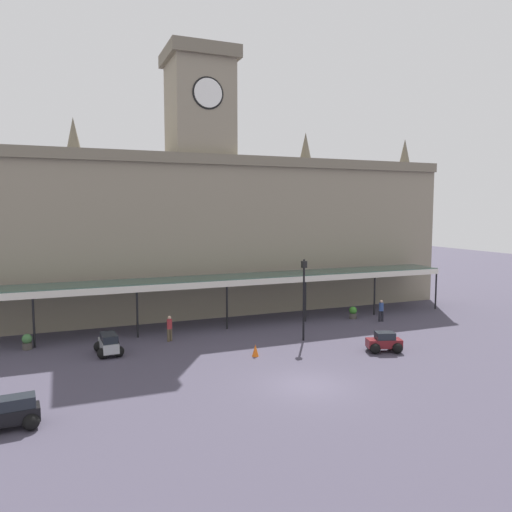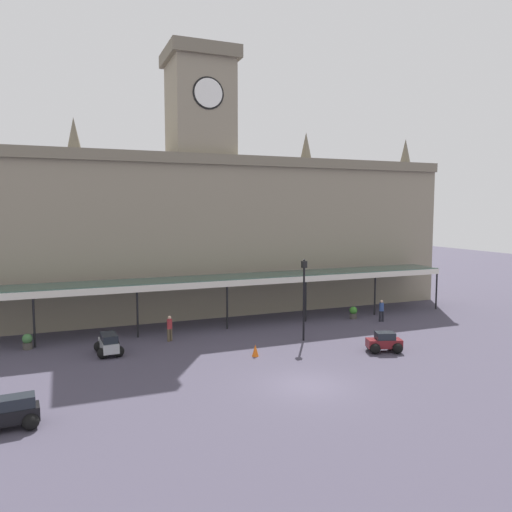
{
  "view_description": "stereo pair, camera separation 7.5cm",
  "coord_description": "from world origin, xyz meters",
  "px_view_note": "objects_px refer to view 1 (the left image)",
  "views": [
    {
      "loc": [
        -10.95,
        -20.51,
        8.53
      ],
      "look_at": [
        0.0,
        6.65,
        5.74
      ],
      "focal_mm": 34.35,
      "sensor_mm": 36.0,
      "label": 1
    },
    {
      "loc": [
        -10.88,
        -20.54,
        8.53
      ],
      "look_at": [
        0.0,
        6.65,
        5.74
      ],
      "focal_mm": 34.35,
      "sensor_mm": 36.0,
      "label": 2
    }
  ],
  "objects_px": {
    "traffic_cone": "(255,350)",
    "planter_forecourt_centre": "(353,312)",
    "pedestrian_near_entrance": "(381,310)",
    "victorian_lamppost": "(304,291)",
    "planter_by_canopy": "(27,342)",
    "car_silver_estate": "(109,345)",
    "car_maroon_sedan": "(384,343)",
    "car_black_estate": "(10,415)",
    "pedestrian_crossing_forecourt": "(170,327)"
  },
  "relations": [
    {
      "from": "pedestrian_crossing_forecourt",
      "to": "victorian_lamppost",
      "type": "bearing_deg",
      "value": -20.66
    },
    {
      "from": "car_black_estate",
      "to": "planter_forecourt_centre",
      "type": "height_order",
      "value": "car_black_estate"
    },
    {
      "from": "car_black_estate",
      "to": "pedestrian_near_entrance",
      "type": "bearing_deg",
      "value": 21.95
    },
    {
      "from": "planter_by_canopy",
      "to": "planter_forecourt_centre",
      "type": "height_order",
      "value": "same"
    },
    {
      "from": "traffic_cone",
      "to": "planter_by_canopy",
      "type": "distance_m",
      "value": 14.03
    },
    {
      "from": "pedestrian_crossing_forecourt",
      "to": "planter_forecourt_centre",
      "type": "relative_size",
      "value": 1.74
    },
    {
      "from": "car_black_estate",
      "to": "victorian_lamppost",
      "type": "xyz_separation_m",
      "value": [
        16.61,
        7.3,
        2.73
      ]
    },
    {
      "from": "traffic_cone",
      "to": "car_maroon_sedan",
      "type": "bearing_deg",
      "value": -14.88
    },
    {
      "from": "car_silver_estate",
      "to": "traffic_cone",
      "type": "bearing_deg",
      "value": -24.34
    },
    {
      "from": "car_black_estate",
      "to": "traffic_cone",
      "type": "distance_m",
      "value": 13.47
    },
    {
      "from": "car_silver_estate",
      "to": "car_black_estate",
      "type": "xyz_separation_m",
      "value": [
        -4.51,
        -8.82,
        0.0
      ]
    },
    {
      "from": "car_maroon_sedan",
      "to": "pedestrian_crossing_forecourt",
      "type": "height_order",
      "value": "pedestrian_crossing_forecourt"
    },
    {
      "from": "pedestrian_crossing_forecourt",
      "to": "pedestrian_near_entrance",
      "type": "bearing_deg",
      "value": -1.61
    },
    {
      "from": "victorian_lamppost",
      "to": "traffic_cone",
      "type": "height_order",
      "value": "victorian_lamppost"
    },
    {
      "from": "car_maroon_sedan",
      "to": "pedestrian_near_entrance",
      "type": "bearing_deg",
      "value": 54.99
    },
    {
      "from": "car_black_estate",
      "to": "pedestrian_crossing_forecourt",
      "type": "height_order",
      "value": "pedestrian_crossing_forecourt"
    },
    {
      "from": "car_maroon_sedan",
      "to": "traffic_cone",
      "type": "xyz_separation_m",
      "value": [
        -7.55,
        2.01,
        -0.15
      ]
    },
    {
      "from": "car_silver_estate",
      "to": "pedestrian_near_entrance",
      "type": "relative_size",
      "value": 1.38
    },
    {
      "from": "victorian_lamppost",
      "to": "planter_by_canopy",
      "type": "bearing_deg",
      "value": 164.94
    },
    {
      "from": "car_black_estate",
      "to": "pedestrian_crossing_forecourt",
      "type": "bearing_deg",
      "value": 50.82
    },
    {
      "from": "car_maroon_sedan",
      "to": "car_black_estate",
      "type": "xyz_separation_m",
      "value": [
        -19.95,
        -3.25,
        0.06
      ]
    },
    {
      "from": "victorian_lamppost",
      "to": "planter_forecourt_centre",
      "type": "height_order",
      "value": "victorian_lamppost"
    },
    {
      "from": "car_silver_estate",
      "to": "traffic_cone",
      "type": "xyz_separation_m",
      "value": [
        7.89,
        -3.57,
        -0.21
      ]
    },
    {
      "from": "car_silver_estate",
      "to": "planter_forecourt_centre",
      "type": "relative_size",
      "value": 2.39
    },
    {
      "from": "car_black_estate",
      "to": "traffic_cone",
      "type": "xyz_separation_m",
      "value": [
        12.4,
        5.25,
        -0.21
      ]
    },
    {
      "from": "car_black_estate",
      "to": "pedestrian_crossing_forecourt",
      "type": "xyz_separation_m",
      "value": [
        8.46,
        10.38,
        0.34
      ]
    },
    {
      "from": "traffic_cone",
      "to": "victorian_lamppost",
      "type": "bearing_deg",
      "value": 26.0
    },
    {
      "from": "planter_by_canopy",
      "to": "planter_forecourt_centre",
      "type": "bearing_deg",
      "value": -0.52
    },
    {
      "from": "traffic_cone",
      "to": "planter_forecourt_centre",
      "type": "xyz_separation_m",
      "value": [
        10.79,
        6.32,
        0.13
      ]
    },
    {
      "from": "planter_by_canopy",
      "to": "traffic_cone",
      "type": "bearing_deg",
      "value": -27.72
    },
    {
      "from": "pedestrian_near_entrance",
      "to": "victorian_lamppost",
      "type": "distance_m",
      "value": 8.77
    },
    {
      "from": "car_silver_estate",
      "to": "planter_forecourt_centre",
      "type": "xyz_separation_m",
      "value": [
        18.68,
        2.75,
        -0.07
      ]
    },
    {
      "from": "car_silver_estate",
      "to": "pedestrian_near_entrance",
      "type": "bearing_deg",
      "value": 3.13
    },
    {
      "from": "car_maroon_sedan",
      "to": "car_silver_estate",
      "type": "distance_m",
      "value": 16.42
    },
    {
      "from": "traffic_cone",
      "to": "car_silver_estate",
      "type": "bearing_deg",
      "value": 155.66
    },
    {
      "from": "car_maroon_sedan",
      "to": "pedestrian_near_entrance",
      "type": "height_order",
      "value": "pedestrian_near_entrance"
    },
    {
      "from": "pedestrian_near_entrance",
      "to": "planter_by_canopy",
      "type": "distance_m",
      "value": 24.72
    },
    {
      "from": "victorian_lamppost",
      "to": "traffic_cone",
      "type": "distance_m",
      "value": 5.53
    },
    {
      "from": "car_silver_estate",
      "to": "planter_by_canopy",
      "type": "distance_m",
      "value": 5.41
    },
    {
      "from": "car_maroon_sedan",
      "to": "car_black_estate",
      "type": "relative_size",
      "value": 0.96
    },
    {
      "from": "victorian_lamppost",
      "to": "planter_forecourt_centre",
      "type": "xyz_separation_m",
      "value": [
        6.58,
        4.26,
        -2.81
      ]
    },
    {
      "from": "car_black_estate",
      "to": "traffic_cone",
      "type": "height_order",
      "value": "car_black_estate"
    },
    {
      "from": "pedestrian_near_entrance",
      "to": "planter_forecourt_centre",
      "type": "height_order",
      "value": "pedestrian_near_entrance"
    },
    {
      "from": "pedestrian_near_entrance",
      "to": "planter_forecourt_centre",
      "type": "bearing_deg",
      "value": 131.15
    },
    {
      "from": "car_silver_estate",
      "to": "victorian_lamppost",
      "type": "xyz_separation_m",
      "value": [
        12.1,
        -1.52,
        2.73
      ]
    },
    {
      "from": "car_black_estate",
      "to": "victorian_lamppost",
      "type": "distance_m",
      "value": 18.35
    },
    {
      "from": "car_maroon_sedan",
      "to": "planter_forecourt_centre",
      "type": "xyz_separation_m",
      "value": [
        3.24,
        8.32,
        -0.01
      ]
    },
    {
      "from": "car_maroon_sedan",
      "to": "planter_forecourt_centre",
      "type": "distance_m",
      "value": 8.93
    },
    {
      "from": "car_maroon_sedan",
      "to": "pedestrian_crossing_forecourt",
      "type": "xyz_separation_m",
      "value": [
        -11.49,
        7.13,
        0.41
      ]
    },
    {
      "from": "planter_by_canopy",
      "to": "pedestrian_crossing_forecourt",
      "type": "bearing_deg",
      "value": -9.39
    }
  ]
}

